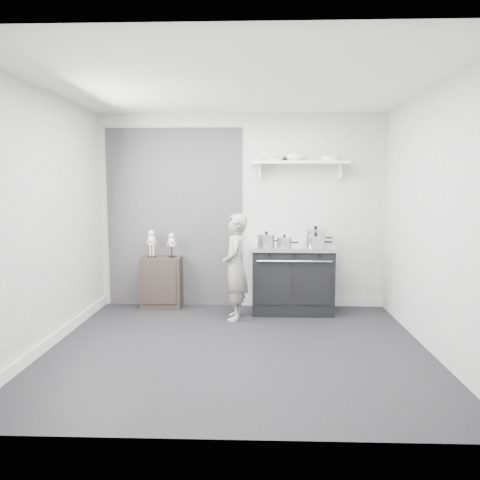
{
  "coord_description": "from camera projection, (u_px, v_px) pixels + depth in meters",
  "views": [
    {
      "loc": [
        0.2,
        -4.77,
        1.71
      ],
      "look_at": [
        0.0,
        0.95,
        1.04
      ],
      "focal_mm": 35.0,
      "sensor_mm": 36.0,
      "label": 1
    }
  ],
  "objects": [
    {
      "name": "ground",
      "position": [
        237.0,
        348.0,
        4.94
      ],
      "size": [
        4.0,
        4.0,
        0.0
      ],
      "primitive_type": "plane",
      "color": "black",
      "rests_on": "ground"
    },
    {
      "name": "room_shell",
      "position": [
        229.0,
        192.0,
        4.9
      ],
      "size": [
        4.02,
        3.62,
        2.71
      ],
      "color": "#A0A09E",
      "rests_on": "ground"
    },
    {
      "name": "wall_shelf",
      "position": [
        300.0,
        163.0,
        6.35
      ],
      "size": [
        1.3,
        0.26,
        0.24
      ],
      "color": "silver",
      "rests_on": "room_shell"
    },
    {
      "name": "stove",
      "position": [
        292.0,
        278.0,
        6.33
      ],
      "size": [
        1.13,
        0.71,
        0.91
      ],
      "color": "black",
      "rests_on": "ground"
    },
    {
      "name": "side_cabinet",
      "position": [
        162.0,
        282.0,
        6.54
      ],
      "size": [
        0.55,
        0.32,
        0.72
      ],
      "primitive_type": "cube",
      "color": "black",
      "rests_on": "ground"
    },
    {
      "name": "child",
      "position": [
        235.0,
        267.0,
        5.94
      ],
      "size": [
        0.33,
        0.5,
        1.35
      ],
      "primitive_type": "imported",
      "rotation": [
        0.0,
        0.0,
        -1.55
      ],
      "color": "gray",
      "rests_on": "ground"
    },
    {
      "name": "pot_front_left",
      "position": [
        266.0,
        240.0,
        6.19
      ],
      "size": [
        0.32,
        0.24,
        0.2
      ],
      "color": "silver",
      "rests_on": "stove"
    },
    {
      "name": "pot_back_right",
      "position": [
        316.0,
        237.0,
        6.33
      ],
      "size": [
        0.38,
        0.29,
        0.26
      ],
      "color": "silver",
      "rests_on": "stove"
    },
    {
      "name": "pot_front_right",
      "position": [
        315.0,
        241.0,
        6.11
      ],
      "size": [
        0.35,
        0.26,
        0.19
      ],
      "color": "silver",
      "rests_on": "stove"
    },
    {
      "name": "pot_front_center",
      "position": [
        284.0,
        242.0,
        6.15
      ],
      "size": [
        0.29,
        0.2,
        0.16
      ],
      "color": "silver",
      "rests_on": "stove"
    },
    {
      "name": "skeleton_full",
      "position": [
        152.0,
        242.0,
        6.47
      ],
      "size": [
        0.12,
        0.08,
        0.43
      ],
      "primitive_type": null,
      "color": "beige",
      "rests_on": "side_cabinet"
    },
    {
      "name": "skeleton_torso",
      "position": [
        172.0,
        243.0,
        6.47
      ],
      "size": [
        0.11,
        0.07,
        0.39
      ],
      "primitive_type": null,
      "color": "beige",
      "rests_on": "side_cabinet"
    },
    {
      "name": "bowl_large",
      "position": [
        274.0,
        158.0,
        6.34
      ],
      "size": [
        0.32,
        0.32,
        0.08
      ],
      "primitive_type": "imported",
      "color": "white",
      "rests_on": "wall_shelf"
    },
    {
      "name": "bowl_small",
      "position": [
        295.0,
        158.0,
        6.33
      ],
      "size": [
        0.27,
        0.27,
        0.09
      ],
      "primitive_type": "imported",
      "color": "white",
      "rests_on": "wall_shelf"
    },
    {
      "name": "plate_stack",
      "position": [
        330.0,
        159.0,
        6.32
      ],
      "size": [
        0.25,
        0.25,
        0.06
      ],
      "primitive_type": "cylinder",
      "color": "silver",
      "rests_on": "wall_shelf"
    }
  ]
}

